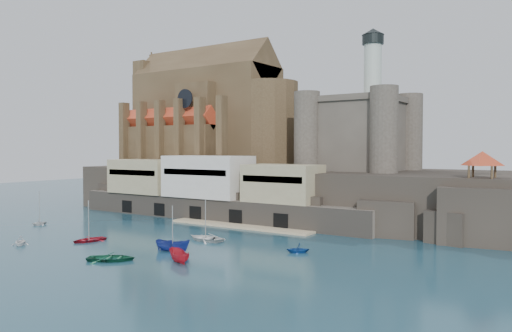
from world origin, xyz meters
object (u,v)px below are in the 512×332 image
(pavilion, at_px, (482,160))
(boat_0, at_px, (89,241))
(boat_1, at_px, (20,245))
(boat_2, at_px, (173,251))
(castle_keep, at_px, (360,130))
(church, at_px, (210,118))

(pavilion, bearing_deg, boat_0, -147.45)
(boat_1, bearing_deg, boat_2, -23.16)
(castle_keep, height_order, pavilion, castle_keep)
(castle_keep, distance_m, boat_1, 66.31)
(church, relative_size, pavilion, 7.34)
(castle_keep, relative_size, boat_0, 5.48)
(castle_keep, xyz_separation_m, pavilion, (25.92, -15.08, -5.59))
(pavilion, distance_m, boat_0, 62.13)
(boat_2, bearing_deg, church, 16.63)
(castle_keep, bearing_deg, boat_2, -101.45)
(pavilion, xyz_separation_m, boat_1, (-57.30, -40.39, -12.73))
(church, xyz_separation_m, boat_2, (30.90, -46.71, -22.13))
(church, height_order, boat_1, church)
(church, distance_m, boat_0, 55.40)
(boat_2, bearing_deg, castle_keep, -28.31)
(boat_0, distance_m, boat_2, 16.14)
(boat_0, height_order, boat_2, boat_0)
(church, distance_m, boat_1, 61.08)
(pavilion, distance_m, boat_2, 48.53)
(church, xyz_separation_m, castle_keep, (40.21, -0.78, -3.81))
(boat_2, bearing_deg, boat_0, 79.75)
(pavilion, relative_size, boat_1, 1.97)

